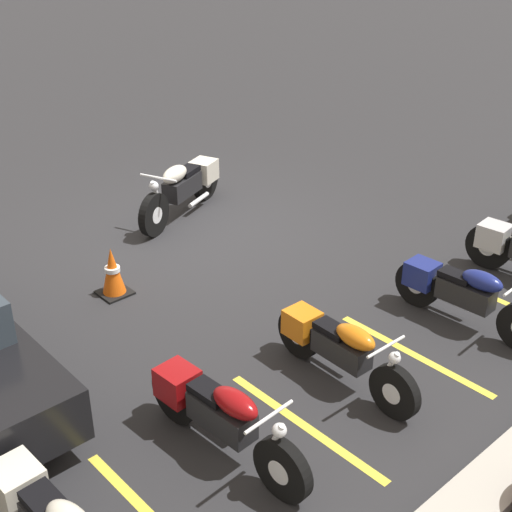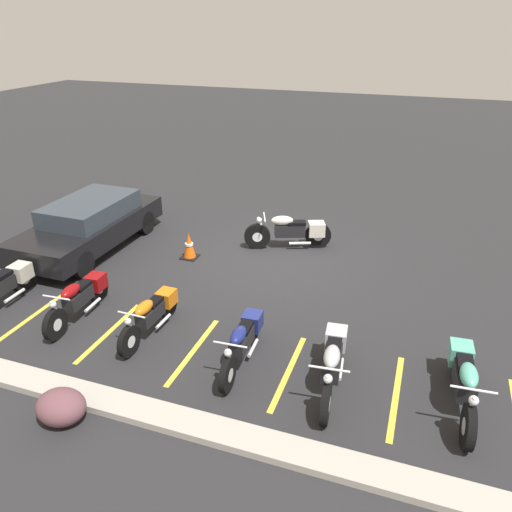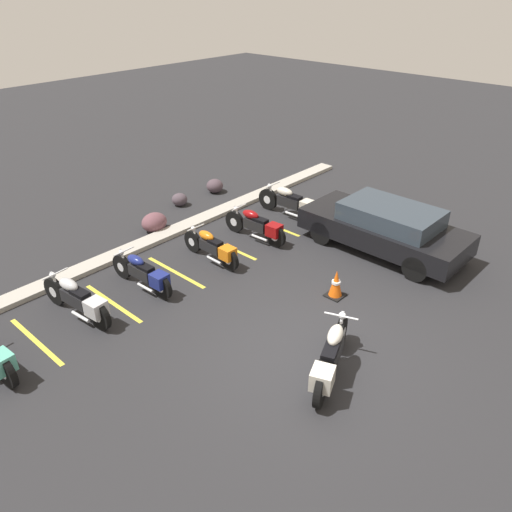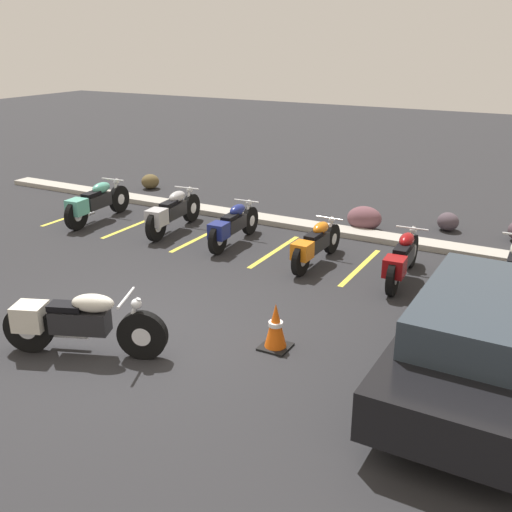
{
  "view_description": "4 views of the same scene",
  "coord_description": "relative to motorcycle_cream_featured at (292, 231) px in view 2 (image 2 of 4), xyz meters",
  "views": [
    {
      "loc": [
        6.06,
        7.93,
        4.82
      ],
      "look_at": [
        0.44,
        1.76,
        0.42
      ],
      "focal_mm": 50.0,
      "sensor_mm": 36.0,
      "label": 1
    },
    {
      "loc": [
        -3.34,
        10.81,
        5.51
      ],
      "look_at": [
        -0.27,
        2.12,
        1.05
      ],
      "focal_mm": 35.0,
      "sensor_mm": 36.0,
      "label": 2
    },
    {
      "loc": [
        -6.2,
        -4.34,
        6.4
      ],
      "look_at": [
        1.17,
        2.39,
        0.75
      ],
      "focal_mm": 35.0,
      "sensor_mm": 36.0,
      "label": 3
    },
    {
      "loc": [
        5.29,
        -5.84,
        4.06
      ],
      "look_at": [
        0.8,
        2.33,
        0.61
      ],
      "focal_mm": 42.0,
      "sensor_mm": 36.0,
      "label": 4
    }
  ],
  "objects": [
    {
      "name": "parked_bike_5",
      "position": [
        4.89,
        4.85,
        -0.01
      ],
      "size": [
        0.62,
        2.22,
        0.87
      ],
      "rotation": [
        0.0,
        0.0,
        1.6
      ],
      "color": "black",
      "rests_on": "ground"
    },
    {
      "name": "stall_line_5",
      "position": [
        4.06,
        4.92,
        -0.47
      ],
      "size": [
        0.1,
        2.1,
        0.0
      ],
      "primitive_type": "cube",
      "color": "gold",
      "rests_on": "ground"
    },
    {
      "name": "stall_line_2",
      "position": [
        -1.33,
        4.92,
        -0.47
      ],
      "size": [
        0.1,
        2.1,
        0.0
      ],
      "primitive_type": "cube",
      "color": "gold",
      "rests_on": "ground"
    },
    {
      "name": "parked_bike_1",
      "position": [
        -2.07,
        4.96,
        -0.02
      ],
      "size": [
        0.63,
        2.17,
        0.85
      ],
      "rotation": [
        0.0,
        0.0,
        1.67
      ],
      "color": "black",
      "rests_on": "ground"
    },
    {
      "name": "stall_line_4",
      "position": [
        2.27,
        4.92,
        -0.47
      ],
      "size": [
        0.1,
        2.1,
        0.0
      ],
      "primitive_type": "cube",
      "color": "gold",
      "rests_on": "ground"
    },
    {
      "name": "concrete_curb",
      "position": [
        0.27,
        6.62,
        -0.41
      ],
      "size": [
        18.0,
        0.5,
        0.12
      ],
      "primitive_type": "cube",
      "color": "#A8A399",
      "rests_on": "ground"
    },
    {
      "name": "car_black",
      "position": [
        4.92,
        1.75,
        0.21
      ],
      "size": [
        1.84,
        4.32,
        1.29
      ],
      "rotation": [
        0.0,
        0.0,
        1.56
      ],
      "color": "black",
      "rests_on": "ground"
    },
    {
      "name": "parked_bike_3",
      "position": [
        1.46,
        4.61,
        -0.06
      ],
      "size": [
        0.55,
        1.97,
        0.77
      ],
      "rotation": [
        0.0,
        0.0,
        1.54
      ],
      "color": "black",
      "rests_on": "ground"
    },
    {
      "name": "ground",
      "position": [
        0.27,
        0.72,
        -0.47
      ],
      "size": [
        60.0,
        60.0,
        0.0
      ],
      "primitive_type": "plane",
      "color": "#262628"
    },
    {
      "name": "stall_line_1",
      "position": [
        -3.12,
        4.92,
        -0.47
      ],
      "size": [
        0.1,
        2.1,
        0.0
      ],
      "primitive_type": "cube",
      "color": "gold",
      "rests_on": "ground"
    },
    {
      "name": "stall_line_3",
      "position": [
        0.47,
        4.92,
        -0.47
      ],
      "size": [
        0.1,
        2.1,
        0.0
      ],
      "primitive_type": "cube",
      "color": "gold",
      "rests_on": "ground"
    },
    {
      "name": "motorcycle_cream_featured",
      "position": [
        0.0,
        0.0,
        0.0
      ],
      "size": [
        2.15,
        1.05,
        0.89
      ],
      "rotation": [
        0.0,
        0.0,
        0.38
      ],
      "color": "black",
      "rests_on": "ground"
    },
    {
      "name": "parked_bike_4",
      "position": [
        3.11,
        4.59,
        -0.04
      ],
      "size": [
        0.58,
        2.07,
        0.81
      ],
      "rotation": [
        0.0,
        0.0,
        1.62
      ],
      "color": "black",
      "rests_on": "ground"
    },
    {
      "name": "landscape_rock_3",
      "position": [
        1.55,
        7.14,
        -0.21
      ],
      "size": [
        0.81,
        0.7,
        0.53
      ],
      "primitive_type": "ellipsoid",
      "rotation": [
        0.0,
        0.0,
        0.08
      ],
      "color": "brown",
      "rests_on": "ground"
    },
    {
      "name": "parked_bike_2",
      "position": [
        -0.48,
        4.86,
        -0.05
      ],
      "size": [
        0.57,
        2.02,
        0.79
      ],
      "rotation": [
        0.0,
        0.0,
        1.62
      ],
      "color": "black",
      "rests_on": "ground"
    },
    {
      "name": "traffic_cone",
      "position": [
        2.27,
        1.43,
        -0.16
      ],
      "size": [
        0.4,
        0.4,
        0.67
      ],
      "color": "black",
      "rests_on": "ground"
    },
    {
      "name": "parked_bike_0",
      "position": [
        -4.07,
        4.74,
        -0.01
      ],
      "size": [
        0.62,
        2.21,
        0.87
      ],
      "rotation": [
        0.0,
        0.0,
        1.64
      ],
      "color": "black",
      "rests_on": "ground"
    }
  ]
}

